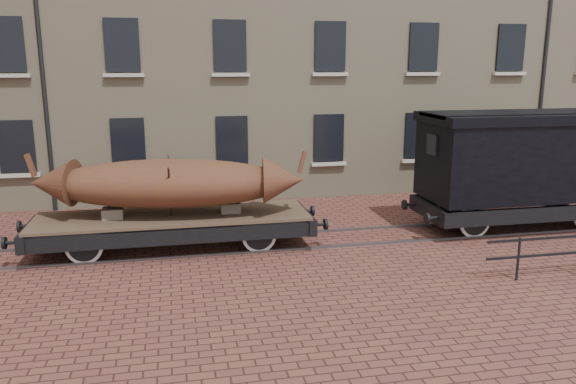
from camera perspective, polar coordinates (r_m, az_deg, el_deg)
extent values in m
plane|color=brown|center=(15.95, 5.43, -4.72)|extent=(90.00, 90.00, 0.00)
cube|color=tan|center=(25.74, 5.62, 17.72)|extent=(40.00, 10.00, 14.00)
cube|color=black|center=(20.26, -25.85, 4.20)|extent=(1.10, 0.12, 1.70)
cube|color=#BBB6A7|center=(20.34, -25.63, 1.54)|extent=(1.30, 0.18, 0.12)
cube|color=black|center=(19.70, -15.91, 4.79)|extent=(1.10, 0.12, 1.70)
cube|color=#BBB6A7|center=(19.79, -15.75, 2.04)|extent=(1.30, 0.18, 0.12)
cube|color=black|center=(19.75, -5.70, 5.24)|extent=(1.10, 0.12, 1.70)
cube|color=#BBB6A7|center=(19.84, -5.62, 2.50)|extent=(1.30, 0.18, 0.12)
cube|color=black|center=(20.41, 4.15, 5.52)|extent=(1.10, 0.12, 1.70)
cube|color=#BBB6A7|center=(20.50, 4.16, 2.86)|extent=(1.30, 0.18, 0.12)
cube|color=black|center=(21.63, 13.15, 5.63)|extent=(1.10, 0.12, 1.70)
cube|color=#BBB6A7|center=(21.71, 13.09, 3.12)|extent=(1.30, 0.18, 0.12)
cube|color=black|center=(23.31, 21.03, 5.62)|extent=(1.10, 0.12, 1.70)
cube|color=#BBB6A7|center=(23.39, 20.92, 3.29)|extent=(1.30, 0.18, 0.12)
cube|color=black|center=(20.10, -26.76, 13.24)|extent=(1.10, 0.12, 1.70)
cube|color=#BBB6A7|center=(20.03, -26.53, 10.54)|extent=(1.30, 0.18, 0.12)
cube|color=black|center=(19.53, -16.50, 14.12)|extent=(1.10, 0.12, 1.70)
cube|color=#BBB6A7|center=(19.47, -16.34, 11.33)|extent=(1.30, 0.18, 0.12)
cube|color=black|center=(19.59, -5.92, 14.56)|extent=(1.10, 0.12, 1.70)
cube|color=#BBB6A7|center=(19.52, -5.83, 11.77)|extent=(1.30, 0.18, 0.12)
cube|color=black|center=(20.26, 4.31, 14.53)|extent=(1.10, 0.12, 1.70)
cube|color=#BBB6A7|center=(20.19, 4.31, 11.84)|extent=(1.30, 0.18, 0.12)
cube|color=black|center=(21.48, 13.60, 14.12)|extent=(1.10, 0.12, 1.70)
cube|color=#BBB6A7|center=(21.42, 13.53, 11.59)|extent=(1.30, 0.18, 0.12)
cube|color=black|center=(23.17, 21.68, 13.48)|extent=(1.10, 0.12, 1.70)
cube|color=#BBB6A7|center=(23.12, 21.56, 11.13)|extent=(1.30, 0.18, 0.12)
cylinder|color=black|center=(24.10, 25.14, 16.95)|extent=(0.14, 0.14, 14.00)
cube|color=#59595E|center=(15.29, 6.22, -5.40)|extent=(30.00, 0.08, 0.06)
cube|color=#59595E|center=(16.60, 4.70, -3.89)|extent=(30.00, 0.08, 0.06)
cylinder|color=black|center=(13.80, 22.35, -6.32)|extent=(0.06, 0.06, 1.00)
cube|color=#463C2D|center=(15.03, -11.59, -2.51)|extent=(7.06, 2.07, 0.11)
cube|color=black|center=(14.17, -11.52, -4.41)|extent=(7.06, 0.15, 0.42)
cube|color=black|center=(16.02, -11.58, -2.39)|extent=(7.06, 0.15, 0.42)
cube|color=black|center=(15.51, -24.72, -3.84)|extent=(0.21, 2.17, 0.42)
cylinder|color=black|center=(14.92, -26.29, -4.64)|extent=(0.33, 0.09, 0.09)
cylinder|color=black|center=(14.96, -26.88, -4.65)|extent=(0.08, 0.30, 0.30)
cylinder|color=black|center=(16.24, -25.09, -3.17)|extent=(0.33, 0.09, 0.09)
cylinder|color=black|center=(16.27, -25.64, -3.19)|extent=(0.08, 0.30, 0.30)
cube|color=black|center=(15.49, 1.63, -2.66)|extent=(0.21, 2.17, 0.42)
cylinder|color=black|center=(14.89, 3.24, -3.31)|extent=(0.33, 0.09, 0.09)
cylinder|color=black|center=(14.93, 3.84, -3.28)|extent=(0.08, 0.30, 0.30)
cylinder|color=black|center=(16.21, 1.96, -1.95)|extent=(0.33, 0.09, 0.09)
cylinder|color=black|center=(16.24, 2.51, -1.92)|extent=(0.08, 0.30, 0.30)
cylinder|color=black|center=(15.31, -19.66, -4.42)|extent=(0.09, 1.79, 0.09)
cylinder|color=silver|center=(14.63, -20.02, -5.24)|extent=(0.90, 0.07, 0.90)
cylinder|color=black|center=(14.63, -20.02, -5.24)|extent=(0.74, 0.09, 0.74)
cube|color=black|center=(14.46, -20.15, -4.53)|extent=(0.85, 0.08, 0.09)
cylinder|color=silver|center=(16.00, -19.33, -3.66)|extent=(0.90, 0.07, 0.90)
cylinder|color=black|center=(16.00, -19.33, -3.66)|extent=(0.74, 0.09, 0.74)
cube|color=black|center=(16.04, -19.34, -2.78)|extent=(0.85, 0.08, 0.09)
cylinder|color=black|center=(15.30, -3.37, -3.68)|extent=(0.09, 1.79, 0.09)
cylinder|color=silver|center=(14.61, -2.95, -4.47)|extent=(0.90, 0.07, 0.90)
cylinder|color=black|center=(14.61, -2.95, -4.47)|extent=(0.74, 0.09, 0.74)
cube|color=black|center=(14.44, -2.89, -3.75)|extent=(0.85, 0.08, 0.09)
cylinder|color=silver|center=(15.98, -3.75, -2.96)|extent=(0.90, 0.07, 0.90)
cylinder|color=black|center=(15.98, -3.75, -2.96)|extent=(0.74, 0.09, 0.74)
cube|color=black|center=(16.03, -3.82, -2.07)|extent=(0.85, 0.08, 0.09)
cube|color=black|center=(15.13, -11.53, -3.85)|extent=(3.77, 0.06, 0.06)
cube|color=gray|center=(15.07, -17.36, -2.07)|extent=(0.52, 0.47, 0.26)
cube|color=gray|center=(15.05, -5.88, -1.55)|extent=(0.52, 0.47, 0.26)
ellipsoid|color=brown|center=(14.82, -11.95, 0.86)|extent=(6.45, 2.78, 1.25)
cone|color=brown|center=(15.51, -22.85, 0.85)|extent=(1.23, 1.32, 1.18)
cube|color=brown|center=(15.60, -24.69, 2.48)|extent=(0.26, 0.16, 0.60)
cone|color=brown|center=(14.68, -0.45, 1.25)|extent=(1.23, 1.32, 1.18)
cube|color=brown|center=(14.63, 1.45, 3.05)|extent=(0.26, 0.16, 0.60)
cylinder|color=#36241A|center=(14.35, -11.93, -0.05)|extent=(0.05, 1.07, 1.47)
cylinder|color=#36241A|center=(15.34, -11.93, 0.78)|extent=(0.05, 1.07, 1.47)
cube|color=black|center=(17.31, 24.31, -2.10)|extent=(5.77, 0.15, 0.43)
cube|color=black|center=(19.00, 20.62, -0.52)|extent=(5.77, 0.15, 0.43)
cube|color=black|center=(16.71, 14.15, -1.84)|extent=(0.21, 2.31, 0.43)
cylinder|color=black|center=(15.86, 13.94, -2.61)|extent=(0.08, 0.31, 0.31)
cylinder|color=black|center=(17.21, 11.75, -1.29)|extent=(0.08, 0.31, 0.31)
cylinder|color=black|center=(17.25, 17.28, -2.31)|extent=(0.10, 1.83, 0.10)
cylinder|color=silver|center=(16.65, 18.46, -2.93)|extent=(0.92, 0.07, 0.92)
cylinder|color=black|center=(16.65, 18.46, -2.93)|extent=(0.76, 0.10, 0.76)
cylinder|color=silver|center=(17.86, 16.17, -1.72)|extent=(0.92, 0.07, 0.92)
cylinder|color=black|center=(17.86, 16.17, -1.72)|extent=(0.76, 0.10, 0.76)
cylinder|color=black|center=(19.26, 26.84, -1.57)|extent=(0.10, 1.83, 0.10)
cylinder|color=silver|center=(19.81, 25.56, -1.07)|extent=(0.92, 0.07, 0.92)
cylinder|color=black|center=(19.81, 25.56, -1.07)|extent=(0.76, 0.10, 0.76)
cube|color=black|center=(17.88, 22.76, 3.06)|extent=(5.77, 2.31, 2.21)
cube|color=black|center=(17.73, 23.11, 7.01)|extent=(5.94, 2.44, 0.27)
cube|color=black|center=(17.72, 23.14, 7.34)|extent=(5.94, 1.63, 0.12)
cube|color=black|center=(16.34, 14.45, 4.69)|extent=(0.08, 0.58, 0.58)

